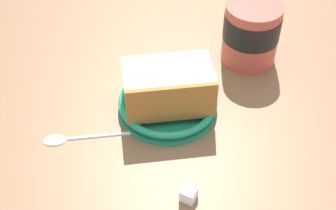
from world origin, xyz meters
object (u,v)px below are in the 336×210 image
tea_mug (251,30)px  teaspoon (74,137)px  cake_slice (168,88)px  sugar_cube (189,194)px  small_plate (168,104)px

tea_mug → teaspoon: size_ratio=0.79×
tea_mug → cake_slice: bearing=118.7°
cake_slice → sugar_cube: size_ratio=7.43×
cake_slice → sugar_cube: 14.71cm
small_plate → tea_mug: 16.82cm
tea_mug → teaspoon: 29.43cm
sugar_cube → teaspoon: bearing=43.2°
cake_slice → small_plate: bearing=-6.7°
small_plate → sugar_cube: 14.63cm
cake_slice → tea_mug: 16.49cm
cake_slice → teaspoon: (-2.00, 12.87, -3.68)cm
tea_mug → teaspoon: bearing=109.9°
small_plate → sugar_cube: size_ratio=8.20×
small_plate → cake_slice: (-0.27, 0.03, 3.10)cm
small_plate → sugar_cube: small_plate is taller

